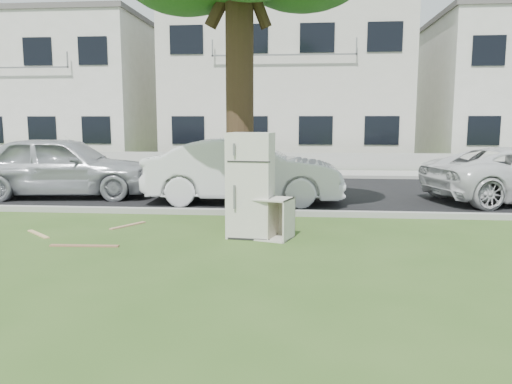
# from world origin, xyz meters

# --- Properties ---
(ground) EXTENTS (120.00, 120.00, 0.00)m
(ground) POSITION_xyz_m (0.00, 0.00, 0.00)
(ground) COLOR #314F1C
(road) EXTENTS (120.00, 7.00, 0.01)m
(road) POSITION_xyz_m (0.00, 6.00, 0.01)
(road) COLOR black
(road) RESTS_ON ground
(kerb_near) EXTENTS (120.00, 0.18, 0.12)m
(kerb_near) POSITION_xyz_m (0.00, 2.45, 0.00)
(kerb_near) COLOR gray
(kerb_near) RESTS_ON ground
(kerb_far) EXTENTS (120.00, 0.18, 0.12)m
(kerb_far) POSITION_xyz_m (0.00, 9.55, 0.00)
(kerb_far) COLOR gray
(kerb_far) RESTS_ON ground
(sidewalk) EXTENTS (120.00, 2.80, 0.01)m
(sidewalk) POSITION_xyz_m (0.00, 11.00, 0.01)
(sidewalk) COLOR gray
(sidewalk) RESTS_ON ground
(low_wall) EXTENTS (120.00, 0.15, 0.70)m
(low_wall) POSITION_xyz_m (0.00, 12.60, 0.35)
(low_wall) COLOR gray
(low_wall) RESTS_ON ground
(townhouse_left) EXTENTS (10.20, 8.16, 7.04)m
(townhouse_left) POSITION_xyz_m (-12.00, 17.50, 3.52)
(townhouse_left) COLOR silver
(townhouse_left) RESTS_ON ground
(townhouse_center) EXTENTS (11.22, 8.16, 7.44)m
(townhouse_center) POSITION_xyz_m (0.00, 17.50, 3.72)
(townhouse_center) COLOR beige
(townhouse_center) RESTS_ON ground
(fridge) EXTENTS (0.81, 0.76, 1.79)m
(fridge) POSITION_xyz_m (-0.06, 0.53, 0.90)
(fridge) COLOR #BBB8A9
(fridge) RESTS_ON ground
(cabinet) EXTENTS (1.03, 0.81, 0.70)m
(cabinet) POSITION_xyz_m (0.20, 0.41, 0.35)
(cabinet) COLOR silver
(cabinet) RESTS_ON ground
(plank_a) EXTENTS (1.11, 0.14, 0.02)m
(plank_a) POSITION_xyz_m (-2.63, -0.46, 0.01)
(plank_a) COLOR #885D42
(plank_a) RESTS_ON ground
(plank_b) EXTENTS (0.68, 0.61, 0.02)m
(plank_b) POSITION_xyz_m (-3.80, 0.27, 0.01)
(plank_b) COLOR tan
(plank_b) RESTS_ON ground
(plank_c) EXTENTS (0.49, 0.76, 0.02)m
(plank_c) POSITION_xyz_m (-2.48, 1.12, 0.01)
(plank_c) COLOR #A57A5C
(plank_c) RESTS_ON ground
(car_center) EXTENTS (4.79, 1.79, 1.56)m
(car_center) POSITION_xyz_m (-0.58, 4.06, 0.78)
(car_center) COLOR silver
(car_center) RESTS_ON ground
(car_left) EXTENTS (4.97, 2.44, 1.63)m
(car_left) POSITION_xyz_m (-5.43, 4.56, 0.81)
(car_left) COLOR #A4A6AB
(car_left) RESTS_ON ground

